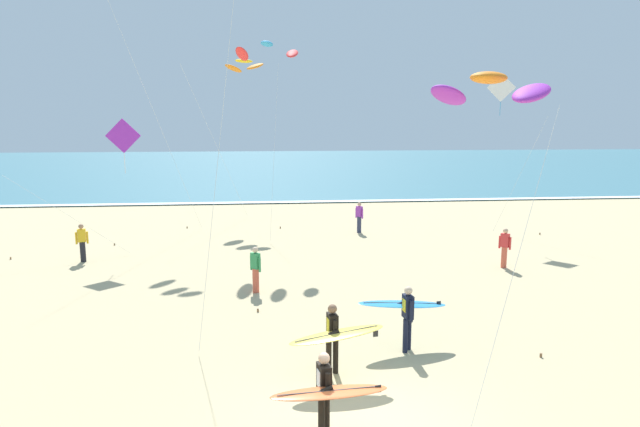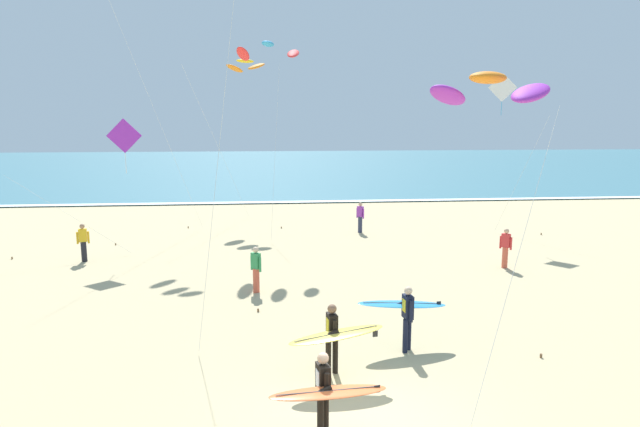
{
  "view_description": "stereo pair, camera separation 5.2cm",
  "coord_description": "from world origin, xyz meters",
  "px_view_note": "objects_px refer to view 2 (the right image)",
  "views": [
    {
      "loc": [
        -1.64,
        -9.35,
        5.85
      ],
      "look_at": [
        -0.31,
        4.51,
        3.4
      ],
      "focal_mm": 30.44,
      "sensor_mm": 36.0,
      "label": 1
    },
    {
      "loc": [
        -1.59,
        -9.35,
        5.85
      ],
      "look_at": [
        -0.31,
        4.51,
        3.4
      ],
      "focal_mm": 30.44,
      "sensor_mm": 36.0,
      "label": 2
    }
  ],
  "objects_px": {
    "kite_diamond_violet_distant": "(122,139)",
    "bystander_green_top": "(256,269)",
    "kite_arc_cobalt_near": "(268,51)",
    "bystander_red_top": "(505,248)",
    "surfer_third": "(334,335)",
    "kite_diamond_ivory_close": "(503,91)",
    "surfer_trailing": "(326,391)",
    "bystander_purple_top": "(360,217)",
    "surfer_lead": "(405,309)",
    "bystander_yellow_top": "(83,242)",
    "kite_arc_golden_high": "(245,66)",
    "kite_arc_amber_low": "(488,90)"
  },
  "relations": [
    {
      "from": "surfer_third",
      "to": "bystander_yellow_top",
      "type": "xyz_separation_m",
      "value": [
        -9.1,
        11.13,
        -0.24
      ]
    },
    {
      "from": "kite_arc_golden_high",
      "to": "bystander_yellow_top",
      "type": "xyz_separation_m",
      "value": [
        -6.39,
        -9.6,
        -8.01
      ]
    },
    {
      "from": "kite_arc_amber_low",
      "to": "bystander_yellow_top",
      "type": "relative_size",
      "value": 4.16
    },
    {
      "from": "bystander_purple_top",
      "to": "surfer_third",
      "type": "bearing_deg",
      "value": -101.54
    },
    {
      "from": "kite_diamond_ivory_close",
      "to": "kite_arc_amber_low",
      "type": "bearing_deg",
      "value": -114.32
    },
    {
      "from": "kite_diamond_violet_distant",
      "to": "kite_diamond_ivory_close",
      "type": "height_order",
      "value": "kite_diamond_ivory_close"
    },
    {
      "from": "surfer_trailing",
      "to": "bystander_purple_top",
      "type": "relative_size",
      "value": 1.39
    },
    {
      "from": "surfer_trailing",
      "to": "kite_arc_cobalt_near",
      "type": "height_order",
      "value": "kite_arc_cobalt_near"
    },
    {
      "from": "bystander_green_top",
      "to": "bystander_yellow_top",
      "type": "height_order",
      "value": "same"
    },
    {
      "from": "bystander_red_top",
      "to": "kite_diamond_violet_distant",
      "type": "bearing_deg",
      "value": 167.47
    },
    {
      "from": "kite_arc_amber_low",
      "to": "surfer_lead",
      "type": "bearing_deg",
      "value": 93.97
    },
    {
      "from": "kite_diamond_violet_distant",
      "to": "bystander_purple_top",
      "type": "bearing_deg",
      "value": 19.26
    },
    {
      "from": "kite_diamond_violet_distant",
      "to": "bystander_purple_top",
      "type": "height_order",
      "value": "kite_diamond_violet_distant"
    },
    {
      "from": "surfer_lead",
      "to": "bystander_yellow_top",
      "type": "bearing_deg",
      "value": 139.05
    },
    {
      "from": "kite_arc_cobalt_near",
      "to": "bystander_yellow_top",
      "type": "height_order",
      "value": "kite_arc_cobalt_near"
    },
    {
      "from": "kite_diamond_violet_distant",
      "to": "bystander_yellow_top",
      "type": "relative_size",
      "value": 3.68
    },
    {
      "from": "bystander_red_top",
      "to": "bystander_purple_top",
      "type": "bearing_deg",
      "value": 122.73
    },
    {
      "from": "bystander_purple_top",
      "to": "surfer_trailing",
      "type": "bearing_deg",
      "value": -101.34
    },
    {
      "from": "surfer_trailing",
      "to": "bystander_green_top",
      "type": "xyz_separation_m",
      "value": [
        -1.46,
        8.94,
        -0.23
      ]
    },
    {
      "from": "kite_diamond_violet_distant",
      "to": "bystander_green_top",
      "type": "distance_m",
      "value": 8.98
    },
    {
      "from": "surfer_trailing",
      "to": "kite_diamond_violet_distant",
      "type": "xyz_separation_m",
      "value": [
        -7.08,
        14.55,
        3.96
      ]
    },
    {
      "from": "kite_arc_amber_low",
      "to": "bystander_red_top",
      "type": "xyz_separation_m",
      "value": [
        5.56,
        11.08,
        -5.51
      ]
    },
    {
      "from": "bystander_purple_top",
      "to": "bystander_red_top",
      "type": "bearing_deg",
      "value": -57.27
    },
    {
      "from": "surfer_lead",
      "to": "kite_arc_cobalt_near",
      "type": "relative_size",
      "value": 0.27
    },
    {
      "from": "bystander_purple_top",
      "to": "bystander_yellow_top",
      "type": "xyz_separation_m",
      "value": [
        -12.33,
        -4.66,
        0.0
      ]
    },
    {
      "from": "kite_arc_golden_high",
      "to": "bystander_green_top",
      "type": "xyz_separation_m",
      "value": [
        0.8,
        -14.31,
        -8.01
      ]
    },
    {
      "from": "kite_diamond_ivory_close",
      "to": "kite_diamond_violet_distant",
      "type": "bearing_deg",
      "value": -170.3
    },
    {
      "from": "kite_arc_golden_high",
      "to": "kite_arc_cobalt_near",
      "type": "bearing_deg",
      "value": -79.18
    },
    {
      "from": "surfer_third",
      "to": "bystander_red_top",
      "type": "height_order",
      "value": "surfer_third"
    },
    {
      "from": "surfer_third",
      "to": "kite_diamond_ivory_close",
      "type": "xyz_separation_m",
      "value": [
        10.19,
        15.06,
        6.11
      ]
    },
    {
      "from": "surfer_trailing",
      "to": "bystander_red_top",
      "type": "relative_size",
      "value": 1.39
    },
    {
      "from": "kite_arc_cobalt_near",
      "to": "bystander_red_top",
      "type": "distance_m",
      "value": 13.28
    },
    {
      "from": "surfer_trailing",
      "to": "surfer_third",
      "type": "relative_size",
      "value": 0.99
    },
    {
      "from": "kite_diamond_ivory_close",
      "to": "bystander_green_top",
      "type": "relative_size",
      "value": 5.06
    },
    {
      "from": "surfer_third",
      "to": "bystander_yellow_top",
      "type": "relative_size",
      "value": 1.41
    },
    {
      "from": "surfer_lead",
      "to": "bystander_purple_top",
      "type": "relative_size",
      "value": 1.56
    },
    {
      "from": "bystander_green_top",
      "to": "surfer_lead",
      "type": "bearing_deg",
      "value": -51.58
    },
    {
      "from": "surfer_third",
      "to": "kite_arc_amber_low",
      "type": "bearing_deg",
      "value": -47.36
    },
    {
      "from": "bystander_purple_top",
      "to": "bystander_red_top",
      "type": "xyz_separation_m",
      "value": [
        4.61,
        -7.17,
        0.0
      ]
    },
    {
      "from": "surfer_third",
      "to": "kite_arc_cobalt_near",
      "type": "distance_m",
      "value": 15.91
    },
    {
      "from": "bystander_yellow_top",
      "to": "kite_diamond_ivory_close",
      "type": "bearing_deg",
      "value": 11.52
    },
    {
      "from": "kite_arc_golden_high",
      "to": "kite_diamond_violet_distant",
      "type": "bearing_deg",
      "value": -119.0
    },
    {
      "from": "surfer_trailing",
      "to": "kite_arc_amber_low",
      "type": "distance_m",
      "value": 5.94
    },
    {
      "from": "kite_arc_cobalt_near",
      "to": "bystander_red_top",
      "type": "bearing_deg",
      "value": -29.37
    },
    {
      "from": "kite_arc_golden_high",
      "to": "kite_arc_amber_low",
      "type": "distance_m",
      "value": 23.85
    },
    {
      "from": "bystander_yellow_top",
      "to": "kite_diamond_violet_distant",
      "type": "bearing_deg",
      "value": 29.97
    },
    {
      "from": "kite_arc_golden_high",
      "to": "surfer_third",
      "type": "bearing_deg",
      "value": -82.55
    },
    {
      "from": "surfer_third",
      "to": "bystander_purple_top",
      "type": "xyz_separation_m",
      "value": [
        3.22,
        15.79,
        -0.24
      ]
    },
    {
      "from": "surfer_trailing",
      "to": "kite_diamond_violet_distant",
      "type": "height_order",
      "value": "kite_diamond_violet_distant"
    },
    {
      "from": "surfer_third",
      "to": "kite_diamond_violet_distant",
      "type": "bearing_deg",
      "value": 122.04
    }
  ]
}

